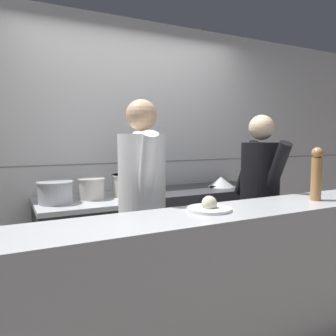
% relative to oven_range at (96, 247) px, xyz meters
% --- Properties ---
extents(wall_back_tiled, '(8.00, 0.06, 2.60)m').
position_rel_oven_range_xyz_m(wall_back_tiled, '(0.51, 0.40, 0.86)').
color(wall_back_tiled, white).
rests_on(wall_back_tiled, ground_plane).
extents(oven_range, '(1.01, 0.71, 0.87)m').
position_rel_oven_range_xyz_m(oven_range, '(0.00, 0.00, 0.00)').
color(oven_range, '#232326').
rests_on(oven_range, ground_plane).
extents(prep_counter, '(1.22, 0.65, 0.89)m').
position_rel_oven_range_xyz_m(prep_counter, '(1.14, -0.00, 0.01)').
color(prep_counter, '#38383D').
rests_on(prep_counter, ground_plane).
extents(pass_counter, '(3.11, 0.45, 0.98)m').
position_rel_oven_range_xyz_m(pass_counter, '(0.63, -1.27, 0.05)').
color(pass_counter, '#B7BABF').
rests_on(pass_counter, ground_plane).
extents(stock_pot, '(0.29, 0.29, 0.18)m').
position_rel_oven_range_xyz_m(stock_pot, '(-0.33, -0.04, 0.53)').
color(stock_pot, '#B7BABF').
rests_on(stock_pot, oven_range).
extents(sauce_pot, '(0.24, 0.24, 0.18)m').
position_rel_oven_range_xyz_m(sauce_pot, '(-0.02, 0.02, 0.53)').
color(sauce_pot, beige).
rests_on(sauce_pot, oven_range).
extents(braising_pot, '(0.30, 0.30, 0.20)m').
position_rel_oven_range_xyz_m(braising_pot, '(0.32, 0.04, 0.54)').
color(braising_pot, beige).
rests_on(braising_pot, oven_range).
extents(mixing_bowl_steel, '(0.28, 0.28, 0.10)m').
position_rel_oven_range_xyz_m(mixing_bowl_steel, '(1.35, -0.01, 0.51)').
color(mixing_bowl_steel, '#B7BABF').
rests_on(mixing_bowl_steel, prep_counter).
extents(chefs_knife, '(0.35, 0.18, 0.02)m').
position_rel_oven_range_xyz_m(chefs_knife, '(1.33, -0.09, 0.46)').
color(chefs_knife, '#B7BABF').
rests_on(chefs_knife, prep_counter).
extents(plated_dish_main, '(0.27, 0.27, 0.09)m').
position_rel_oven_range_xyz_m(plated_dish_main, '(0.38, -1.22, 0.56)').
color(plated_dish_main, white).
rests_on(plated_dish_main, pass_counter).
extents(pepper_mill, '(0.08, 0.08, 0.37)m').
position_rel_oven_range_xyz_m(pepper_mill, '(1.21, -1.29, 0.73)').
color(pepper_mill, '#AD7A47').
rests_on(pepper_mill, pass_counter).
extents(chef_head_cook, '(0.40, 0.73, 1.68)m').
position_rel_oven_range_xyz_m(chef_head_cook, '(0.18, -0.66, 0.50)').
color(chef_head_cook, black).
rests_on(chef_head_cook, ground_plane).
extents(chef_sous, '(0.35, 0.70, 1.60)m').
position_rel_oven_range_xyz_m(chef_sous, '(1.25, -0.71, 0.45)').
color(chef_sous, black).
rests_on(chef_sous, ground_plane).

